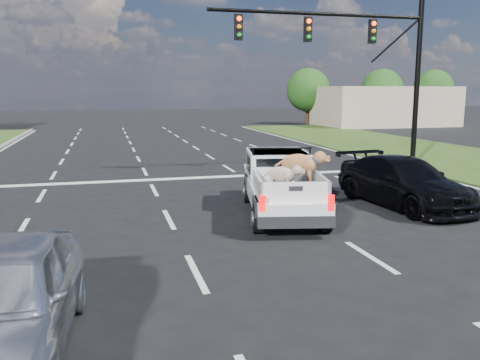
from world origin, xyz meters
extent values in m
plane|color=black|center=(0.00, 0.00, 0.00)|extent=(160.00, 160.00, 0.00)
cube|color=silver|center=(-5.25, 6.00, 0.01)|extent=(0.12, 60.00, 0.01)
cube|color=silver|center=(-1.75, 6.00, 0.01)|extent=(0.12, 60.00, 0.01)
cube|color=silver|center=(1.75, 6.00, 0.01)|extent=(0.12, 60.00, 0.01)
cube|color=silver|center=(5.25, 6.00, 0.01)|extent=(0.12, 60.00, 0.01)
cube|color=silver|center=(8.80, 6.00, 0.01)|extent=(0.15, 60.00, 0.01)
cube|color=silver|center=(0.00, 10.00, 0.01)|extent=(17.00, 0.45, 0.01)
cylinder|color=black|center=(9.60, 10.50, 3.50)|extent=(0.22, 0.22, 7.00)
cylinder|color=black|center=(5.10, 10.50, 6.20)|extent=(9.00, 0.14, 0.14)
cube|color=black|center=(7.40, 10.50, 5.60)|extent=(0.30, 0.18, 0.95)
sphere|color=red|center=(7.40, 10.39, 5.90)|extent=(0.18, 0.18, 0.18)
cube|color=black|center=(4.60, 10.50, 5.60)|extent=(0.30, 0.18, 0.95)
sphere|color=red|center=(4.60, 10.39, 5.90)|extent=(0.18, 0.18, 0.18)
cube|color=black|center=(1.80, 10.50, 5.60)|extent=(0.30, 0.18, 0.95)
sphere|color=red|center=(1.80, 10.39, 5.90)|extent=(0.18, 0.18, 0.18)
cube|color=#BCA78F|center=(22.00, 34.00, 1.80)|extent=(12.00, 7.00, 3.60)
cylinder|color=#332114|center=(16.00, 38.00, 1.08)|extent=(0.44, 0.44, 2.16)
sphere|color=#123A0F|center=(16.00, 38.00, 3.30)|extent=(4.20, 4.20, 4.20)
cylinder|color=#332114|center=(24.00, 38.00, 1.08)|extent=(0.44, 0.44, 2.16)
sphere|color=#123A0F|center=(24.00, 38.00, 3.30)|extent=(4.20, 4.20, 4.20)
cylinder|color=#332114|center=(30.00, 38.00, 1.08)|extent=(0.44, 0.44, 2.16)
sphere|color=#123A0F|center=(30.00, 38.00, 3.30)|extent=(4.20, 4.20, 4.20)
cylinder|color=black|center=(0.10, 2.20, 0.34)|extent=(0.38, 0.71, 0.67)
cylinder|color=black|center=(1.61, 1.88, 0.34)|extent=(0.38, 0.71, 0.67)
cylinder|color=black|center=(0.77, 5.41, 0.34)|extent=(0.38, 0.71, 0.67)
cylinder|color=black|center=(2.28, 5.10, 0.34)|extent=(0.38, 0.71, 0.67)
cube|color=white|center=(1.20, 3.69, 0.59)|extent=(2.61, 4.95, 0.46)
cube|color=white|center=(1.43, 4.78, 1.20)|extent=(2.01, 2.33, 0.76)
cube|color=black|center=(1.22, 3.79, 1.22)|extent=(1.35, 0.31, 0.55)
cylinder|color=black|center=(1.25, 3.91, 1.76)|extent=(1.57, 0.37, 0.04)
cube|color=black|center=(0.99, 2.67, 0.79)|extent=(2.01, 2.54, 0.05)
cube|color=white|center=(0.25, 2.83, 1.05)|extent=(0.53, 2.23, 0.46)
cube|color=white|center=(1.72, 2.52, 1.05)|extent=(0.53, 2.23, 0.46)
cube|color=white|center=(0.76, 1.60, 1.05)|extent=(1.56, 0.39, 0.46)
cube|color=#D20406|center=(-0.01, 1.57, 0.84)|extent=(0.15, 0.08, 0.35)
cube|color=#D20406|center=(1.46, 1.26, 0.84)|extent=(0.15, 0.08, 0.35)
cube|color=black|center=(0.74, 1.48, 0.43)|extent=(1.72, 0.61, 0.27)
imported|color=silver|center=(-4.55, -2.24, 0.73)|extent=(1.99, 4.38, 1.46)
imported|color=black|center=(4.93, 3.89, 0.69)|extent=(2.42, 4.94, 1.38)
camera|label=1|loc=(-3.22, -8.65, 3.26)|focal=38.00mm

